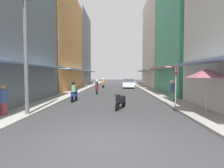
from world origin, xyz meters
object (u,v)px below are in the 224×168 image
(motorbike_red, at_px, (125,81))
(motorbike_black, at_px, (120,101))
(motorbike_maroon, at_px, (97,87))
(pedestrian_far, at_px, (173,90))
(motorbike_blue, at_px, (74,93))
(motorbike_orange, at_px, (103,83))
(parked_car, at_px, (129,83))
(street_sign_no_entry, at_px, (176,81))
(pedestrian_midway, at_px, (4,101))
(vendor_umbrella, at_px, (207,73))
(utility_pole, at_px, (26,49))

(motorbike_red, bearing_deg, motorbike_black, -92.94)
(motorbike_maroon, height_order, pedestrian_far, pedestrian_far)
(motorbike_black, distance_m, pedestrian_far, 5.00)
(motorbike_blue, bearing_deg, motorbike_orange, 85.74)
(parked_car, height_order, pedestrian_far, pedestrian_far)
(street_sign_no_entry, bearing_deg, pedestrian_midway, -164.33)
(motorbike_maroon, distance_m, street_sign_no_entry, 10.70)
(motorbike_black, height_order, pedestrian_far, pedestrian_far)
(motorbike_orange, xyz_separation_m, vendor_umbrella, (6.63, -20.36, 1.48))
(motorbike_red, relative_size, motorbike_maroon, 1.00)
(motorbike_blue, xyz_separation_m, pedestrian_midway, (-2.18, -5.46, 0.10))
(motorbike_red, distance_m, utility_pole, 30.37)
(motorbike_orange, relative_size, utility_pole, 0.28)
(pedestrian_far, bearing_deg, pedestrian_midway, -152.04)
(pedestrian_midway, bearing_deg, parked_car, 69.86)
(parked_car, bearing_deg, street_sign_no_entry, -84.34)
(motorbike_blue, relative_size, pedestrian_midway, 1.12)
(motorbike_blue, relative_size, vendor_umbrella, 0.75)
(utility_pole, bearing_deg, motorbike_orange, 83.59)
(motorbike_black, relative_size, pedestrian_midway, 1.08)
(pedestrian_midway, relative_size, pedestrian_far, 0.93)
(motorbike_red, xyz_separation_m, motorbike_maroon, (-3.88, -18.45, 0.00))
(motorbike_maroon, height_order, pedestrian_midway, pedestrian_midway)
(motorbike_blue, height_order, utility_pole, utility_pole)
(motorbike_orange, relative_size, pedestrian_midway, 1.13)
(motorbike_blue, relative_size, parked_car, 0.43)
(motorbike_blue, bearing_deg, pedestrian_far, -1.94)
(pedestrian_midway, distance_m, vendor_umbrella, 10.05)
(motorbike_blue, height_order, pedestrian_far, pedestrian_far)
(parked_car, bearing_deg, motorbike_blue, -109.54)
(motorbike_maroon, bearing_deg, motorbike_blue, -100.52)
(motorbike_red, height_order, pedestrian_midway, pedestrian_midway)
(motorbike_red, distance_m, vendor_umbrella, 29.71)
(parked_car, xyz_separation_m, pedestrian_midway, (-7.41, -20.20, 0.06))
(motorbike_black, bearing_deg, motorbike_orange, 97.56)
(motorbike_black, height_order, motorbike_maroon, motorbike_maroon)
(motorbike_orange, bearing_deg, utility_pole, -96.41)
(motorbike_black, distance_m, vendor_umbrella, 4.91)
(utility_pole, relative_size, street_sign_no_entry, 2.49)
(motorbike_orange, relative_size, street_sign_no_entry, 0.68)
(street_sign_no_entry, bearing_deg, parked_car, 95.66)
(motorbike_maroon, height_order, utility_pole, utility_pole)
(parked_car, relative_size, pedestrian_far, 2.42)
(motorbike_blue, xyz_separation_m, parked_car, (5.23, 14.74, 0.04))
(pedestrian_midway, xyz_separation_m, pedestrian_far, (9.80, 5.20, 0.17))
(street_sign_no_entry, bearing_deg, motorbike_blue, 157.48)
(motorbike_blue, distance_m, street_sign_no_entry, 7.62)
(motorbike_red, distance_m, parked_car, 9.71)
(motorbike_blue, relative_size, pedestrian_far, 1.04)
(pedestrian_far, height_order, street_sign_no_entry, street_sign_no_entry)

